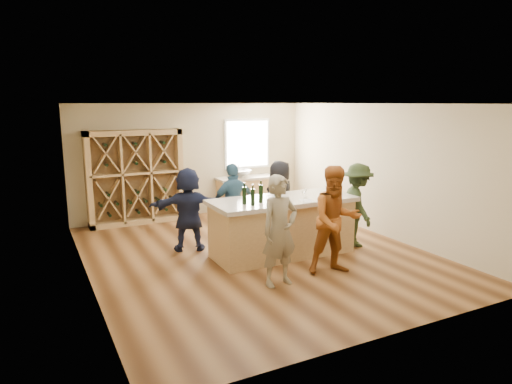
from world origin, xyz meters
name	(u,v)px	position (x,y,z in m)	size (l,w,h in m)	color
floor	(256,256)	(0.00, 0.00, -0.05)	(6.00, 7.00, 0.10)	brown
ceiling	(256,101)	(0.00, 0.00, 2.85)	(6.00, 7.00, 0.10)	white
wall_back	(192,160)	(0.00, 3.55, 1.40)	(6.00, 0.10, 2.80)	#C2B18C
wall_front	(395,227)	(0.00, -3.55, 1.40)	(6.00, 0.10, 2.80)	#C2B18C
wall_left	(80,196)	(-3.05, 0.00, 1.40)	(0.10, 7.00, 2.80)	#C2B18C
wall_right	(383,170)	(3.05, 0.00, 1.40)	(0.10, 7.00, 2.80)	#C2B18C
window_frame	(247,144)	(1.50, 3.47, 1.75)	(1.30, 0.06, 1.30)	white
window_pane	(248,144)	(1.50, 3.44, 1.75)	(1.18, 0.01, 1.18)	white
wine_rack	(135,177)	(-1.50, 3.27, 1.10)	(2.20, 0.45, 2.20)	tan
back_counter_base	(248,195)	(1.40, 3.20, 0.43)	(1.60, 0.58, 0.86)	tan
back_counter_top	(248,178)	(1.40, 3.20, 0.89)	(1.70, 0.62, 0.06)	#C1B29E
sink	(241,173)	(1.20, 3.20, 1.01)	(0.54, 0.54, 0.19)	silver
faucet	(238,170)	(1.20, 3.38, 1.07)	(0.02, 0.02, 0.30)	silver
tasting_counter_base	(282,229)	(0.43, -0.25, 0.50)	(2.60, 1.00, 1.00)	tan
tasting_counter_top	(283,200)	(0.43, -0.25, 1.04)	(2.72, 1.12, 0.08)	#C1B29E
wine_bottle_a	(244,196)	(-0.42, -0.37, 1.23)	(0.08, 0.08, 0.30)	black
wine_bottle_b	(253,197)	(-0.33, -0.53, 1.23)	(0.07, 0.07, 0.29)	black
wine_bottle_c	(261,194)	(-0.10, -0.38, 1.24)	(0.08, 0.08, 0.32)	black
wine_bottle_e	(277,193)	(0.18, -0.45, 1.24)	(0.08, 0.08, 0.32)	black
wine_glass_a	(277,199)	(0.08, -0.65, 1.17)	(0.07, 0.07, 0.18)	white
wine_glass_b	(304,196)	(0.60, -0.68, 1.18)	(0.08, 0.08, 0.20)	white
wine_glass_c	(331,194)	(1.16, -0.73, 1.17)	(0.07, 0.07, 0.18)	white
wine_glass_d	(306,194)	(0.83, -0.41, 1.16)	(0.06, 0.06, 0.17)	white
wine_glass_e	(332,192)	(1.33, -0.53, 1.17)	(0.06, 0.06, 0.17)	white
tasting_menu_a	(276,205)	(0.05, -0.64, 1.08)	(0.22, 0.30, 0.00)	white
tasting_menu_b	(306,201)	(0.70, -0.63, 1.08)	(0.22, 0.30, 0.00)	white
tasting_menu_c	(332,198)	(1.24, -0.65, 1.08)	(0.21, 0.29, 0.00)	white
person_near_left	(280,231)	(-0.35, -1.48, 0.87)	(0.64, 0.47, 1.75)	gray
person_near_right	(336,220)	(0.74, -1.46, 0.91)	(0.88, 0.48, 1.82)	#994C19
person_server	(357,205)	(2.03, -0.44, 0.83)	(1.07, 0.50, 1.65)	#263319
person_far_mid	(234,204)	(-0.12, 0.76, 0.82)	(0.96, 0.49, 1.64)	#335972
person_far_right	(280,199)	(1.00, 0.85, 0.81)	(0.79, 0.52, 1.62)	black
person_far_left	(188,209)	(-1.05, 0.80, 0.81)	(1.51, 0.54, 1.63)	#191E38
wine_glass_f	(275,192)	(0.38, -0.05, 1.17)	(0.07, 0.07, 0.18)	white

